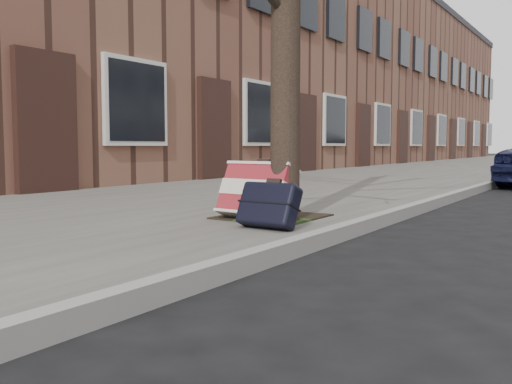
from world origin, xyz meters
The scene contains 6 objects.
ground centered at (0.00, 0.00, 0.00)m, with size 120.00×120.00×0.00m, color black.
near_sidewalk centered at (-3.70, 15.00, 0.06)m, with size 5.00×70.00×0.12m, color slate.
house_near centered at (-9.60, 16.00, 3.50)m, with size 6.80×40.00×7.00m, color brown.
dirt_patch centered at (-2.00, 1.20, 0.13)m, with size 0.85×0.85×0.01m, color black.
suitcase_red centered at (-2.00, 0.93, 0.38)m, with size 0.66×0.18×0.48m, color maroon.
suitcase_navy centered at (-1.66, 0.56, 0.31)m, with size 0.49×0.16×0.35m, color black.
Camera 1 is at (0.62, -3.26, 0.77)m, focal length 40.00 mm.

